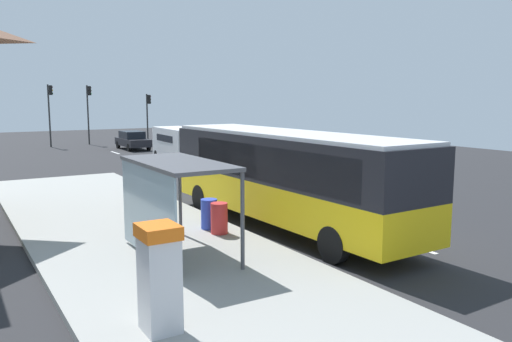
# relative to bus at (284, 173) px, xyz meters

# --- Properties ---
(ground_plane) EXTENTS (56.00, 92.00, 0.04)m
(ground_plane) POSITION_rel_bus_xyz_m (1.71, 11.46, -1.86)
(ground_plane) COLOR #262628
(sidewalk_platform) EXTENTS (6.20, 30.00, 0.18)m
(sidewalk_platform) POSITION_rel_bus_xyz_m (-4.69, -0.54, -1.75)
(sidewalk_platform) COLOR #999993
(sidewalk_platform) RESTS_ON ground
(lane_stripe_seg_1) EXTENTS (0.16, 2.20, 0.01)m
(lane_stripe_seg_1) POSITION_rel_bus_xyz_m (1.96, -3.54, -1.84)
(lane_stripe_seg_1) COLOR silver
(lane_stripe_seg_1) RESTS_ON ground
(lane_stripe_seg_2) EXTENTS (0.16, 2.20, 0.01)m
(lane_stripe_seg_2) POSITION_rel_bus_xyz_m (1.96, 1.46, -1.84)
(lane_stripe_seg_2) COLOR silver
(lane_stripe_seg_2) RESTS_ON ground
(lane_stripe_seg_3) EXTENTS (0.16, 2.20, 0.01)m
(lane_stripe_seg_3) POSITION_rel_bus_xyz_m (1.96, 6.46, -1.84)
(lane_stripe_seg_3) COLOR silver
(lane_stripe_seg_3) RESTS_ON ground
(lane_stripe_seg_4) EXTENTS (0.16, 2.20, 0.01)m
(lane_stripe_seg_4) POSITION_rel_bus_xyz_m (1.96, 11.46, -1.84)
(lane_stripe_seg_4) COLOR silver
(lane_stripe_seg_4) RESTS_ON ground
(lane_stripe_seg_5) EXTENTS (0.16, 2.20, 0.01)m
(lane_stripe_seg_5) POSITION_rel_bus_xyz_m (1.96, 16.46, -1.84)
(lane_stripe_seg_5) COLOR silver
(lane_stripe_seg_5) RESTS_ON ground
(lane_stripe_seg_6) EXTENTS (0.16, 2.20, 0.01)m
(lane_stripe_seg_6) POSITION_rel_bus_xyz_m (1.96, 21.46, -1.84)
(lane_stripe_seg_6) COLOR silver
(lane_stripe_seg_6) RESTS_ON ground
(lane_stripe_seg_7) EXTENTS (0.16, 2.20, 0.01)m
(lane_stripe_seg_7) POSITION_rel_bus_xyz_m (1.96, 26.46, -1.84)
(lane_stripe_seg_7) COLOR silver
(lane_stripe_seg_7) RESTS_ON ground
(bus) EXTENTS (2.83, 11.08, 3.21)m
(bus) POSITION_rel_bus_xyz_m (0.00, 0.00, 0.00)
(bus) COLOR yellow
(bus) RESTS_ON ground
(white_van) EXTENTS (2.22, 5.28, 2.30)m
(white_van) POSITION_rel_bus_xyz_m (3.91, 18.20, -0.50)
(white_van) COLOR white
(white_van) RESTS_ON ground
(sedan_near) EXTENTS (1.84, 4.40, 1.52)m
(sedan_near) POSITION_rel_bus_xyz_m (4.01, 28.36, -1.05)
(sedan_near) COLOR black
(sedan_near) RESTS_ON ground
(ticket_machine) EXTENTS (0.66, 0.76, 1.94)m
(ticket_machine) POSITION_rel_bus_xyz_m (-6.43, -5.51, -0.67)
(ticket_machine) COLOR silver
(ticket_machine) RESTS_ON sidewalk_platform
(recycling_bin_red) EXTENTS (0.52, 0.52, 0.95)m
(recycling_bin_red) POSITION_rel_bus_xyz_m (-2.49, -0.12, -1.19)
(recycling_bin_red) COLOR red
(recycling_bin_red) RESTS_ON sidewalk_platform
(recycling_bin_blue) EXTENTS (0.52, 0.52, 0.95)m
(recycling_bin_blue) POSITION_rel_bus_xyz_m (-2.49, 0.58, -1.19)
(recycling_bin_blue) COLOR blue
(recycling_bin_blue) RESTS_ON sidewalk_platform
(traffic_light_near_side) EXTENTS (0.49, 0.28, 4.64)m
(traffic_light_near_side) POSITION_rel_bus_xyz_m (7.22, 33.38, 1.26)
(traffic_light_near_side) COLOR #2D2D2D
(traffic_light_near_side) RESTS_ON ground
(traffic_light_far_side) EXTENTS (0.49, 0.28, 5.45)m
(traffic_light_far_side) POSITION_rel_bus_xyz_m (-1.39, 34.18, 1.75)
(traffic_light_far_side) COLOR #2D2D2D
(traffic_light_far_side) RESTS_ON ground
(traffic_light_median) EXTENTS (0.49, 0.28, 5.43)m
(traffic_light_median) POSITION_rel_bus_xyz_m (2.11, 34.98, 1.74)
(traffic_light_median) COLOR #2D2D2D
(traffic_light_median) RESTS_ON ground
(bus_shelter) EXTENTS (1.80, 4.00, 2.50)m
(bus_shelter) POSITION_rel_bus_xyz_m (-4.70, -1.50, 0.25)
(bus_shelter) COLOR #4C4C51
(bus_shelter) RESTS_ON sidewalk_platform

